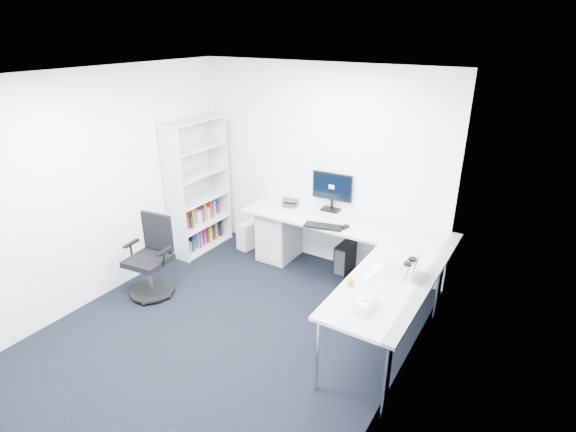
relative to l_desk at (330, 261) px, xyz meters
The scene contains 21 objects.
ground 1.56m from the l_desk, 111.45° to the right, with size 4.20×4.20×0.00m, color black.
ceiling 2.75m from the l_desk, 111.45° to the right, with size 4.20×4.20×0.00m, color white.
wall_back 1.30m from the l_desk, 128.16° to the left, with size 3.60×0.02×2.70m, color white.
wall_left 2.90m from the l_desk, 149.22° to the right, with size 0.02×4.20×2.70m, color white.
wall_right 2.10m from the l_desk, 48.24° to the right, with size 0.02×4.20×2.70m, color white.
l_desk is the anchor object (origin of this frame).
drawer_pedestal 1.10m from the l_desk, 157.81° to the left, with size 0.45×0.57×0.70m, color #B2B4B4.
bookshelf 2.25m from the l_desk, behind, with size 0.38×0.97×1.94m, color silver, non-canonical shape.
task_chair 2.23m from the l_desk, 145.34° to the right, with size 0.57×0.57×1.01m, color black, non-canonical shape.
black_pc_tower 0.59m from the l_desk, 93.01° to the left, with size 0.18×0.40×0.40m, color black.
beige_pc_tower 1.64m from the l_desk, 163.61° to the left, with size 0.19×0.42×0.40m, color beige.
power_strip 0.77m from the l_desk, 62.35° to the left, with size 0.37×0.06×0.04m, color white.
monitor 0.97m from the l_desk, 116.95° to the left, with size 0.56×0.18×0.54m, color black, non-canonical shape.
black_keyboard 0.45m from the l_desk, 151.93° to the left, with size 0.48×0.17×0.02m, color black.
mouse 0.47m from the l_desk, 63.27° to the left, with size 0.06×0.11×0.03m, color black.
desk_phone 1.09m from the l_desk, 151.26° to the left, with size 0.19×0.19×0.13m, color #2D2C2F, non-canonical shape.
laptop 1.23m from the l_desk, 28.27° to the right, with size 0.31×0.30×0.22m, color silver, non-canonical shape.
white_keyboard 1.08m from the l_desk, 38.05° to the right, with size 0.11×0.38×0.01m, color white.
headphones 1.16m from the l_desk, 13.53° to the right, with size 0.12×0.19×0.05m, color black, non-canonical shape.
orange_fruit 1.28m from the l_desk, 54.87° to the right, with size 0.07×0.07×0.07m, color orange.
tissue_box 1.64m from the l_desk, 52.74° to the right, with size 0.13×0.25×0.09m, color white.
Camera 1 is at (2.68, -3.06, 3.10)m, focal length 28.00 mm.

